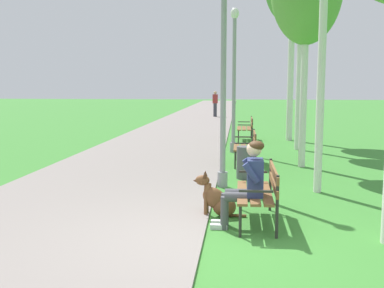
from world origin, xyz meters
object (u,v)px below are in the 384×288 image
at_px(park_bench_near, 261,189).
at_px(pedestrian_distant, 215,104).
at_px(park_bench_mid, 247,145).
at_px(lamp_post_mid, 234,79).
at_px(park_bench_far, 247,127).
at_px(litter_bin, 245,163).
at_px(person_seated_on_near_bench, 247,181).
at_px(dog_brown, 218,200).
at_px(lamp_post_near, 223,74).

xyz_separation_m(park_bench_near, pedestrian_distant, (-1.86, 22.50, 0.33)).
height_order(park_bench_near, park_bench_mid, same).
distance_m(park_bench_mid, lamp_post_mid, 2.75).
bearing_deg(park_bench_far, lamp_post_mid, -98.39).
relative_size(lamp_post_mid, litter_bin, 6.06).
distance_m(park_bench_far, pedestrian_distant, 12.41).
bearing_deg(person_seated_on_near_bench, dog_brown, 128.84).
xyz_separation_m(park_bench_mid, person_seated_on_near_bench, (-0.09, -5.33, 0.17)).
distance_m(person_seated_on_near_bench, pedestrian_distant, 22.84).
relative_size(park_bench_far, lamp_post_mid, 0.35).
distance_m(lamp_post_mid, pedestrian_distant, 15.43).
bearing_deg(litter_bin, park_bench_far, 88.84).
height_order(dog_brown, pedestrian_distant, pedestrian_distant).
relative_size(person_seated_on_near_bench, litter_bin, 1.79).
relative_size(park_bench_far, person_seated_on_near_bench, 1.20).
distance_m(park_bench_near, dog_brown, 0.74).
bearing_deg(dog_brown, litter_bin, 81.45).
bearing_deg(lamp_post_near, park_bench_near, -74.68).
relative_size(park_bench_mid, person_seated_on_near_bench, 1.20).
xyz_separation_m(lamp_post_near, lamp_post_mid, (0.15, 4.82, -0.02)).
distance_m(lamp_post_near, litter_bin, 2.11).
xyz_separation_m(park_bench_far, pedestrian_distant, (-1.80, 12.28, 0.33)).
distance_m(lamp_post_near, pedestrian_distant, 20.21).
bearing_deg(litter_bin, lamp_post_mid, 94.43).
relative_size(park_bench_mid, pedestrian_distant, 0.91).
xyz_separation_m(lamp_post_near, pedestrian_distant, (-1.21, 20.13, -1.38)).
bearing_deg(litter_bin, lamp_post_near, -117.36).
bearing_deg(lamp_post_mid, litter_bin, -85.57).
bearing_deg(pedestrian_distant, person_seated_on_near_bench, -85.85).
height_order(park_bench_far, pedestrian_distant, pedestrian_distant).
bearing_deg(pedestrian_distant, lamp_post_mid, -84.93).
relative_size(park_bench_mid, litter_bin, 2.14).
xyz_separation_m(person_seated_on_near_bench, dog_brown, (-0.44, 0.54, -0.42)).
xyz_separation_m(dog_brown, lamp_post_mid, (0.14, 6.93, 1.94)).
height_order(park_bench_near, lamp_post_near, lamp_post_near).
height_order(dog_brown, litter_bin, dog_brown).
distance_m(park_bench_near, person_seated_on_near_bench, 0.38).
bearing_deg(park_bench_far, lamp_post_near, -94.33).
bearing_deg(dog_brown, lamp_post_near, 90.14).
xyz_separation_m(dog_brown, litter_bin, (0.45, 2.98, 0.09)).
distance_m(park_bench_near, park_bench_mid, 5.05).
bearing_deg(park_bench_mid, person_seated_on_near_bench, -90.96).
height_order(park_bench_far, lamp_post_near, lamp_post_near).
relative_size(lamp_post_near, pedestrian_distant, 2.60).
height_order(park_bench_far, dog_brown, park_bench_far).
distance_m(dog_brown, pedestrian_distant, 22.28).
height_order(park_bench_near, lamp_post_mid, lamp_post_mid).
relative_size(lamp_post_near, litter_bin, 6.13).
xyz_separation_m(park_bench_near, park_bench_far, (-0.06, 10.22, 0.00)).
height_order(dog_brown, lamp_post_mid, lamp_post_mid).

